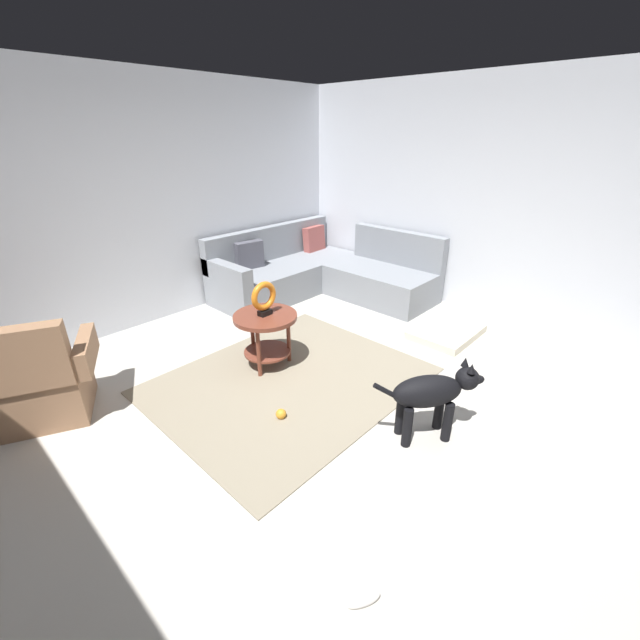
% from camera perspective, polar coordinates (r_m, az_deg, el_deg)
% --- Properties ---
extents(ground_plane, '(6.00, 6.00, 0.10)m').
position_cam_1_polar(ground_plane, '(3.35, 2.36, -14.82)').
color(ground_plane, '#B7B2A8').
extents(wall_back, '(6.00, 0.12, 2.70)m').
position_cam_1_polar(wall_back, '(5.05, -24.40, 14.44)').
color(wall_back, silver).
rests_on(wall_back, ground_plane).
extents(wall_right, '(0.12, 6.00, 2.70)m').
position_cam_1_polar(wall_right, '(5.23, 24.94, 14.65)').
color(wall_right, silver).
rests_on(wall_right, ground_plane).
extents(area_rug, '(2.30, 1.90, 0.01)m').
position_cam_1_polar(area_rug, '(3.79, -4.24, -8.46)').
color(area_rug, gray).
rests_on(area_rug, ground_plane).
extents(sectional_couch, '(2.20, 2.25, 0.88)m').
position_cam_1_polar(sectional_couch, '(5.69, 0.04, 6.54)').
color(sectional_couch, gray).
rests_on(sectional_couch, ground_plane).
extents(armchair, '(0.98, 0.89, 0.88)m').
position_cam_1_polar(armchair, '(3.85, -34.65, -7.25)').
color(armchair, '#936B4C').
rests_on(armchair, ground_plane).
extents(side_table, '(0.60, 0.60, 0.54)m').
position_cam_1_polar(side_table, '(3.86, -7.64, -0.94)').
color(side_table, brown).
rests_on(side_table, ground_plane).
extents(torus_sculpture, '(0.28, 0.08, 0.33)m').
position_cam_1_polar(torus_sculpture, '(3.74, -7.90, 3.12)').
color(torus_sculpture, black).
rests_on(torus_sculpture, side_table).
extents(dog_bed_mat, '(0.80, 0.60, 0.09)m').
position_cam_1_polar(dog_bed_mat, '(4.77, 17.35, -1.60)').
color(dog_bed_mat, beige).
rests_on(dog_bed_mat, ground_plane).
extents(dog, '(0.71, 0.54, 0.63)m').
position_cam_1_polar(dog, '(3.07, 15.55, -9.96)').
color(dog, black).
rests_on(dog, ground_plane).
extents(dog_toy_ball, '(0.09, 0.09, 0.09)m').
position_cam_1_polar(dog_toy_ball, '(3.34, -5.51, -13.03)').
color(dog_toy_ball, orange).
rests_on(dog_toy_ball, ground_plane).
extents(dog_toy_rope, '(0.17, 0.13, 0.05)m').
position_cam_1_polar(dog_toy_rope, '(3.74, 14.74, -9.48)').
color(dog_toy_rope, silver).
rests_on(dog_toy_rope, ground_plane).
extents(dog_toy_bone, '(0.19, 0.14, 0.06)m').
position_cam_1_polar(dog_toy_bone, '(2.40, 6.14, -34.53)').
color(dog_toy_bone, silver).
rests_on(dog_toy_bone, ground_plane).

